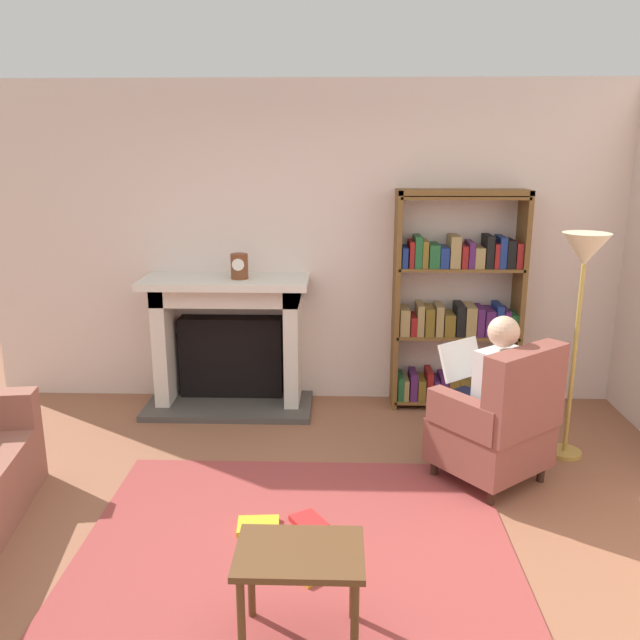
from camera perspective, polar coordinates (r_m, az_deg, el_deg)
The scene contains 11 objects.
ground at distance 3.67m, azimuth -2.29°, elevation -21.09°, with size 14.00×14.00×0.00m, color #935B41.
back_wall at distance 5.58m, azimuth -0.60°, elevation 6.55°, with size 5.60×0.10×2.70m, color beige.
area_rug at distance 3.91m, azimuth -1.97°, elevation -18.45°, with size 2.40×1.80×0.01m, color #9A3C39.
fireplace at distance 5.57m, azimuth -7.98°, elevation -1.58°, with size 1.40×0.64×1.13m.
mantel_clock at distance 5.31m, azimuth -7.09°, elevation 4.70°, with size 0.14×0.14×0.20m.
bookshelf at distance 5.54m, azimuth 11.95°, elevation 1.18°, with size 1.05×0.32×1.84m.
armchair_reading at distance 4.43m, azimuth 15.43°, elevation -8.73°, with size 0.89×0.88×0.97m.
seated_reader at distance 4.42m, azimuth 14.40°, elevation -5.94°, with size 0.57×0.59×1.14m.
side_table at distance 3.02m, azimuth -1.79°, elevation -20.73°, with size 0.56×0.39×0.47m.
scattered_books at distance 3.84m, azimuth -1.90°, elevation -18.75°, with size 0.68×0.71×0.04m.
floor_lamp at distance 4.74m, azimuth 22.10°, elevation 4.10°, with size 0.32×0.32×1.61m.
Camera 1 is at (0.23, -2.96, 2.15)m, focal length 36.48 mm.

